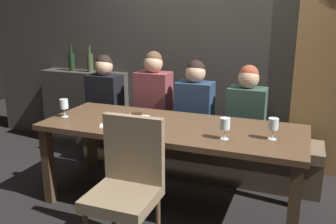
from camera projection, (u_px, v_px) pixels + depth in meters
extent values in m
plane|color=black|center=(171.00, 203.00, 3.24)|extent=(9.00, 9.00, 0.00)
cube|color=#423D38|center=(211.00, 27.00, 3.93)|extent=(6.00, 0.12, 3.00)
cube|color=#38342F|center=(86.00, 108.00, 4.58)|extent=(1.10, 0.28, 0.95)
cube|color=#493422|center=(48.00, 166.00, 3.19)|extent=(0.08, 0.08, 0.69)
cube|color=#493422|center=(294.00, 210.00, 2.47)|extent=(0.08, 0.08, 0.69)
cube|color=#493422|center=(92.00, 140.00, 3.81)|extent=(0.08, 0.08, 0.69)
cube|color=#493422|center=(297.00, 170.00, 3.10)|extent=(0.08, 0.08, 0.69)
cube|color=brown|center=(171.00, 127.00, 3.04)|extent=(2.20, 0.84, 0.04)
cube|color=#4A3C2E|center=(194.00, 157.00, 3.82)|extent=(2.50, 0.40, 0.35)
cube|color=brown|center=(195.00, 137.00, 3.76)|extent=(2.50, 0.44, 0.10)
cylinder|color=brown|center=(114.00, 212.00, 2.70)|extent=(0.04, 0.04, 0.42)
cylinder|color=brown|center=(158.00, 222.00, 2.58)|extent=(0.04, 0.04, 0.42)
cube|color=#7F6B51|center=(122.00, 198.00, 2.41)|extent=(0.44, 0.44, 0.08)
cube|color=#7F6B51|center=(134.00, 149.00, 2.51)|extent=(0.44, 0.06, 0.48)
cube|color=black|center=(105.00, 99.00, 4.01)|extent=(0.36, 0.24, 0.54)
sphere|color=tan|center=(104.00, 67.00, 3.91)|extent=(0.20, 0.20, 0.20)
sphere|color=black|center=(104.00, 63.00, 3.91)|extent=(0.18, 0.18, 0.18)
cube|color=brown|center=(154.00, 100.00, 3.84)|extent=(0.36, 0.24, 0.60)
sphere|color=tan|center=(153.00, 63.00, 3.73)|extent=(0.20, 0.20, 0.20)
sphere|color=brown|center=(153.00, 60.00, 3.73)|extent=(0.18, 0.18, 0.18)
cube|color=navy|center=(194.00, 108.00, 3.65)|extent=(0.36, 0.24, 0.54)
sphere|color=tan|center=(195.00, 73.00, 3.56)|extent=(0.20, 0.20, 0.20)
sphere|color=black|center=(196.00, 69.00, 3.56)|extent=(0.18, 0.18, 0.18)
cube|color=#2D473D|center=(246.00, 114.00, 3.50)|extent=(0.36, 0.24, 0.51)
sphere|color=tan|center=(248.00, 78.00, 3.41)|extent=(0.20, 0.20, 0.20)
sphere|color=brown|center=(249.00, 75.00, 3.41)|extent=(0.18, 0.18, 0.18)
cylinder|color=black|center=(72.00, 62.00, 4.48)|extent=(0.08, 0.08, 0.22)
cylinder|color=black|center=(71.00, 49.00, 4.44)|extent=(0.03, 0.03, 0.09)
cylinder|color=black|center=(70.00, 45.00, 4.42)|extent=(0.03, 0.03, 0.02)
cylinder|color=#384728|center=(90.00, 63.00, 4.38)|extent=(0.08, 0.08, 0.22)
cylinder|color=#384728|center=(89.00, 50.00, 4.34)|extent=(0.03, 0.03, 0.09)
cylinder|color=black|center=(89.00, 46.00, 4.32)|extent=(0.03, 0.03, 0.02)
cylinder|color=silver|center=(65.00, 117.00, 3.27)|extent=(0.06, 0.06, 0.00)
cylinder|color=silver|center=(65.00, 112.00, 3.26)|extent=(0.01, 0.01, 0.07)
cylinder|color=silver|center=(64.00, 104.00, 3.24)|extent=(0.08, 0.08, 0.08)
cylinder|color=gold|center=(64.00, 106.00, 3.25)|extent=(0.07, 0.07, 0.03)
cylinder|color=silver|center=(272.00, 139.00, 2.70)|extent=(0.06, 0.06, 0.00)
cylinder|color=silver|center=(272.00, 134.00, 2.68)|extent=(0.01, 0.01, 0.07)
cylinder|color=silver|center=(273.00, 124.00, 2.66)|extent=(0.08, 0.08, 0.08)
cylinder|color=maroon|center=(273.00, 126.00, 2.67)|extent=(0.07, 0.07, 0.04)
cylinder|color=silver|center=(224.00, 139.00, 2.70)|extent=(0.06, 0.06, 0.00)
cylinder|color=silver|center=(225.00, 134.00, 2.69)|extent=(0.01, 0.01, 0.07)
cylinder|color=silver|center=(225.00, 124.00, 2.67)|extent=(0.08, 0.08, 0.08)
cube|color=white|center=(136.00, 118.00, 3.23)|extent=(0.19, 0.19, 0.01)
cube|color=#381E14|center=(137.00, 115.00, 3.22)|extent=(0.08, 0.06, 0.04)
cube|color=silver|center=(106.00, 126.00, 3.00)|extent=(0.14, 0.14, 0.01)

